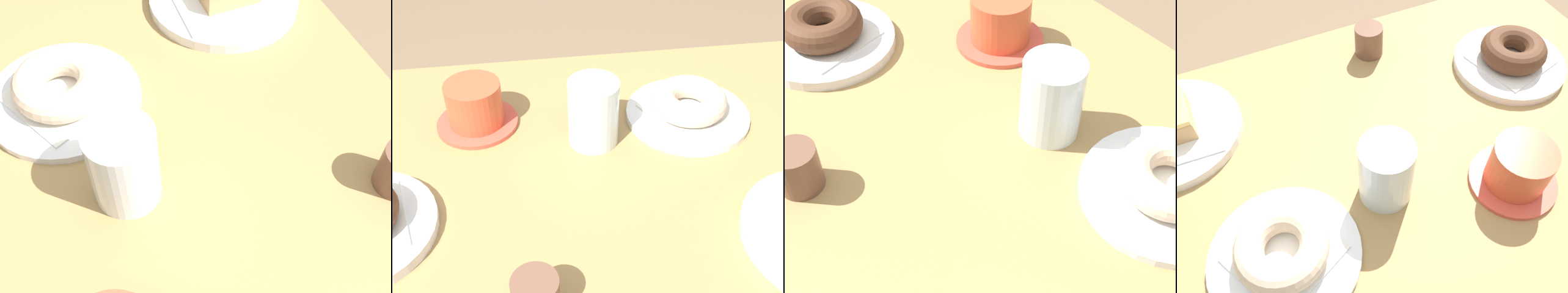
{
  "view_description": "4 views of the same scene",
  "coord_description": "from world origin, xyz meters",
  "views": [
    {
      "loc": [
        -0.27,
        0.11,
        1.26
      ],
      "look_at": [
        0.04,
        -0.02,
        0.81
      ],
      "focal_mm": 47.73,
      "sensor_mm": 36.0,
      "label": 1
    },
    {
      "loc": [
        -0.05,
        -0.53,
        1.26
      ],
      "look_at": [
        0.03,
        -0.01,
        0.8
      ],
      "focal_mm": 46.77,
      "sensor_mm": 36.0,
      "label": 2
    },
    {
      "loc": [
        0.4,
        -0.32,
        1.27
      ],
      "look_at": [
        0.04,
        -0.04,
        0.78
      ],
      "focal_mm": 53.42,
      "sensor_mm": 36.0,
      "label": 3
    },
    {
      "loc": [
        0.18,
        0.31,
        1.25
      ],
      "look_at": [
        0.04,
        0.0,
        0.79
      ],
      "focal_mm": 36.24,
      "sensor_mm": 36.0,
      "label": 4
    }
  ],
  "objects": [
    {
      "name": "coffee_cup",
      "position": [
        -0.13,
        0.13,
        0.79
      ],
      "size": [
        0.13,
        0.13,
        0.08
      ],
      "color": "#D74F3D",
      "rests_on": "table"
    },
    {
      "name": "water_glass",
      "position": [
        0.05,
        0.06,
        0.81
      ],
      "size": [
        0.07,
        0.07,
        0.1
      ],
      "primitive_type": "cylinder",
      "color": "silver",
      "rests_on": "table"
    },
    {
      "name": "table",
      "position": [
        0.0,
        0.0,
        0.64
      ],
      "size": [
        0.94,
        0.62,
        0.76
      ],
      "color": "#9E7C4A",
      "rests_on": "ground_plane"
    },
    {
      "name": "plate_sugar_ring",
      "position": [
        0.21,
        0.1,
        0.76
      ],
      "size": [
        0.2,
        0.2,
        0.01
      ],
      "primitive_type": "cylinder",
      "color": "white",
      "rests_on": "table"
    },
    {
      "name": "donut_sugar_ring",
      "position": [
        0.21,
        0.1,
        0.79
      ],
      "size": [
        0.12,
        0.12,
        0.04
      ],
      "primitive_type": "torus",
      "color": "beige",
      "rests_on": "napkin_sugar_ring"
    },
    {
      "name": "napkin_sugar_ring",
      "position": [
        0.21,
        0.1,
        0.77
      ],
      "size": [
        0.16,
        0.16,
        0.0
      ],
      "primitive_type": "cube",
      "rotation": [
        0.0,
        0.0,
        0.45
      ],
      "color": "white",
      "rests_on": "plate_sugar_ring"
    }
  ]
}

